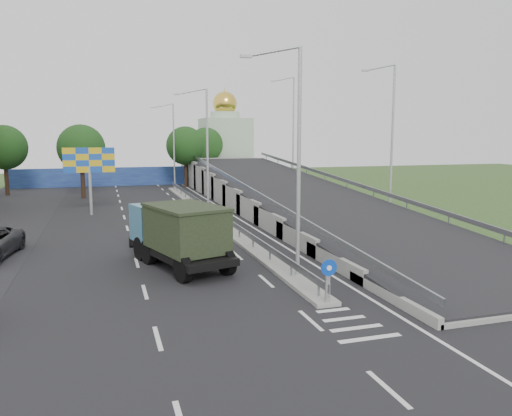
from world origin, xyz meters
name	(u,v)px	position (x,y,z in m)	size (l,w,h in m)	color
ground	(355,328)	(0.00, 0.00, 0.00)	(160.00, 160.00, 0.00)	#2D4C1E
road_surface	(179,228)	(-3.00, 20.00, 0.00)	(26.00, 90.00, 0.04)	black
median	(210,216)	(0.00, 24.00, 0.10)	(1.00, 44.00, 0.20)	gray
overpass_ramp	(298,193)	(7.50, 24.00, 1.75)	(10.00, 50.00, 3.50)	gray
median_guardrail	(210,208)	(0.00, 24.00, 0.75)	(0.09, 44.00, 0.71)	gray
sign_bollard	(328,281)	(0.00, 2.17, 1.03)	(0.64, 0.23, 1.67)	black
lamp_post_near	(295,151)	(0.11, 6.00, 5.81)	(2.74, 0.18, 10.08)	#B2B5B7
lamp_post_mid	(205,144)	(0.11, 26.00, 5.81)	(2.74, 0.18, 10.08)	#B2B5B7
lamp_post_far	(172,141)	(0.11, 46.00, 5.81)	(2.74, 0.18, 10.08)	#B2B5B7
blue_wall	(135,176)	(-4.00, 52.00, 1.20)	(30.00, 0.50, 2.40)	navy
church	(225,143)	(10.00, 60.00, 5.31)	(7.00, 7.00, 13.80)	#B2CCAD
billboard	(89,164)	(-9.00, 28.00, 4.19)	(4.00, 0.24, 5.50)	#B2B5B7
tree_left_mid	(81,148)	(-10.00, 40.00, 5.18)	(4.80, 4.80, 7.60)	black
tree_median_far	(185,146)	(2.00, 48.00, 5.18)	(4.80, 4.80, 7.60)	black
tree_left_far	(4,148)	(-18.00, 45.00, 5.18)	(4.80, 4.80, 7.60)	black
tree_ramp_far	(206,145)	(6.00, 55.00, 5.18)	(4.80, 4.80, 7.60)	black
dump_truck	(178,232)	(-4.51, 9.90, 1.74)	(4.58, 7.59, 3.15)	black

